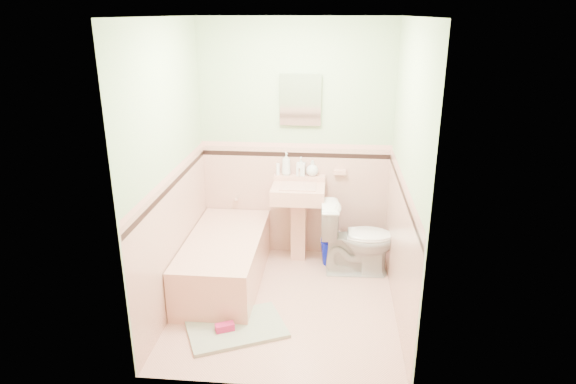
# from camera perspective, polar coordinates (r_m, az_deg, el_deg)

# --- Properties ---
(floor) EXTENTS (2.20, 2.20, 0.00)m
(floor) POSITION_cam_1_polar(r_m,az_deg,el_deg) (4.76, -0.29, -12.45)
(floor) COLOR #E5AA96
(floor) RESTS_ON ground
(ceiling) EXTENTS (2.20, 2.20, 0.00)m
(ceiling) POSITION_cam_1_polar(r_m,az_deg,el_deg) (4.03, -0.35, 19.25)
(ceiling) COLOR white
(ceiling) RESTS_ON ground
(wall_back) EXTENTS (2.50, 0.00, 2.50)m
(wall_back) POSITION_cam_1_polar(r_m,az_deg,el_deg) (5.28, 0.86, 5.65)
(wall_back) COLOR beige
(wall_back) RESTS_ON ground
(wall_front) EXTENTS (2.50, 0.00, 2.50)m
(wall_front) POSITION_cam_1_polar(r_m,az_deg,el_deg) (3.20, -2.24, -3.89)
(wall_front) COLOR beige
(wall_front) RESTS_ON ground
(wall_left) EXTENTS (0.00, 2.50, 2.50)m
(wall_left) POSITION_cam_1_polar(r_m,az_deg,el_deg) (4.44, -13.29, 2.36)
(wall_left) COLOR beige
(wall_left) RESTS_ON ground
(wall_right) EXTENTS (0.00, 2.50, 2.50)m
(wall_right) POSITION_cam_1_polar(r_m,az_deg,el_deg) (4.25, 13.23, 1.62)
(wall_right) COLOR beige
(wall_right) RESTS_ON ground
(wainscot_back) EXTENTS (2.00, 0.00, 2.00)m
(wainscot_back) POSITION_cam_1_polar(r_m,az_deg,el_deg) (5.47, 0.81, -1.00)
(wainscot_back) COLOR beige
(wainscot_back) RESTS_ON ground
(wainscot_front) EXTENTS (2.00, 0.00, 2.00)m
(wainscot_front) POSITION_cam_1_polar(r_m,az_deg,el_deg) (3.52, -2.07, -13.54)
(wainscot_front) COLOR beige
(wainscot_front) RESTS_ON ground
(wainscot_left) EXTENTS (0.00, 2.20, 2.20)m
(wainscot_left) POSITION_cam_1_polar(r_m,az_deg,el_deg) (4.66, -12.53, -5.29)
(wainscot_left) COLOR beige
(wainscot_left) RESTS_ON ground
(wainscot_right) EXTENTS (0.00, 2.20, 2.20)m
(wainscot_right) POSITION_cam_1_polar(r_m,az_deg,el_deg) (4.49, 12.43, -6.28)
(wainscot_right) COLOR beige
(wainscot_right) RESTS_ON ground
(accent_back) EXTENTS (2.00, 0.00, 2.00)m
(accent_back) POSITION_cam_1_polar(r_m,az_deg,el_deg) (5.30, 0.84, 4.24)
(accent_back) COLOR black
(accent_back) RESTS_ON ground
(accent_front) EXTENTS (2.00, 0.00, 2.00)m
(accent_front) POSITION_cam_1_polar(r_m,az_deg,el_deg) (3.27, -2.17, -5.85)
(accent_front) COLOR black
(accent_front) RESTS_ON ground
(accent_left) EXTENTS (0.00, 2.20, 2.20)m
(accent_left) POSITION_cam_1_polar(r_m,az_deg,el_deg) (4.47, -12.94, 0.77)
(accent_left) COLOR black
(accent_left) RESTS_ON ground
(accent_right) EXTENTS (0.00, 2.20, 2.20)m
(accent_right) POSITION_cam_1_polar(r_m,az_deg,el_deg) (4.29, 12.85, -0.02)
(accent_right) COLOR black
(accent_right) RESTS_ON ground
(cap_back) EXTENTS (2.00, 0.00, 2.00)m
(cap_back) POSITION_cam_1_polar(r_m,az_deg,el_deg) (5.27, 0.84, 5.29)
(cap_back) COLOR #E5A292
(cap_back) RESTS_ON ground
(cap_front) EXTENTS (2.00, 0.00, 2.00)m
(cap_front) POSITION_cam_1_polar(r_m,az_deg,el_deg) (3.23, -2.19, -4.25)
(cap_front) COLOR #E5A292
(cap_front) RESTS_ON ground
(cap_left) EXTENTS (0.00, 2.20, 2.20)m
(cap_left) POSITION_cam_1_polar(r_m,az_deg,el_deg) (4.44, -13.04, 1.99)
(cap_left) COLOR #E5A292
(cap_left) RESTS_ON ground
(cap_right) EXTENTS (0.00, 2.20, 2.20)m
(cap_right) POSITION_cam_1_polar(r_m,az_deg,el_deg) (4.26, 12.95, 1.25)
(cap_right) COLOR #E5A292
(cap_right) RESTS_ON ground
(bathtub) EXTENTS (0.70, 1.50, 0.45)m
(bathtub) POSITION_cam_1_polar(r_m,az_deg,el_deg) (5.02, -7.16, -7.82)
(bathtub) COLOR #E09F88
(bathtub) RESTS_ON floor
(tub_faucet) EXTENTS (0.04, 0.12, 0.04)m
(tub_faucet) POSITION_cam_1_polar(r_m,az_deg,el_deg) (5.50, -5.77, -0.63)
(tub_faucet) COLOR silver
(tub_faucet) RESTS_ON wall_back
(sink) EXTENTS (0.54, 0.48, 0.85)m
(sink) POSITION_cam_1_polar(r_m,az_deg,el_deg) (5.32, 1.15, -3.64)
(sink) COLOR #E09F88
(sink) RESTS_ON floor
(sink_faucet) EXTENTS (0.02, 0.02, 0.10)m
(sink_faucet) POSITION_cam_1_polar(r_m,az_deg,el_deg) (5.26, 1.30, 2.21)
(sink_faucet) COLOR silver
(sink_faucet) RESTS_ON sink
(medicine_cabinet) EXTENTS (0.38, 0.04, 0.48)m
(medicine_cabinet) POSITION_cam_1_polar(r_m,az_deg,el_deg) (5.16, 1.42, 10.41)
(medicine_cabinet) COLOR white
(medicine_cabinet) RESTS_ON wall_back
(soap_dish) EXTENTS (0.13, 0.08, 0.04)m
(soap_dish) POSITION_cam_1_polar(r_m,az_deg,el_deg) (5.31, 5.87, 2.26)
(soap_dish) COLOR #E09F88
(soap_dish) RESTS_ON wall_back
(soap_bottle_left) EXTENTS (0.12, 0.12, 0.24)m
(soap_bottle_left) POSITION_cam_1_polar(r_m,az_deg,el_deg) (5.29, -0.20, 3.21)
(soap_bottle_left) COLOR #B2B2B2
(soap_bottle_left) RESTS_ON sink
(soap_bottle_mid) EXTENTS (0.09, 0.10, 0.20)m
(soap_bottle_mid) POSITION_cam_1_polar(r_m,az_deg,el_deg) (5.29, 1.47, 2.93)
(soap_bottle_mid) COLOR #B2B2B2
(soap_bottle_mid) RESTS_ON sink
(soap_bottle_right) EXTENTS (0.15, 0.15, 0.16)m
(soap_bottle_right) POSITION_cam_1_polar(r_m,az_deg,el_deg) (5.28, 2.77, 2.72)
(soap_bottle_right) COLOR #B2B2B2
(soap_bottle_right) RESTS_ON sink
(tube) EXTENTS (0.05, 0.05, 0.12)m
(tube) POSITION_cam_1_polar(r_m,az_deg,el_deg) (5.32, -1.15, 2.61)
(tube) COLOR white
(tube) RESTS_ON sink
(toilet) EXTENTS (0.75, 0.45, 0.75)m
(toilet) POSITION_cam_1_polar(r_m,az_deg,el_deg) (5.16, 7.84, -5.22)
(toilet) COLOR white
(toilet) RESTS_ON floor
(bucket) EXTENTS (0.30, 0.30, 0.26)m
(bucket) POSITION_cam_1_polar(r_m,az_deg,el_deg) (5.40, 5.09, -6.79)
(bucket) COLOR #000DB5
(bucket) RESTS_ON floor
(bath_mat) EXTENTS (0.94, 0.81, 0.03)m
(bath_mat) POSITION_cam_1_polar(r_m,az_deg,el_deg) (4.43, -5.90, -15.05)
(bath_mat) COLOR #949F84
(bath_mat) RESTS_ON floor
(shoe) EXTENTS (0.17, 0.13, 0.06)m
(shoe) POSITION_cam_1_polar(r_m,az_deg,el_deg) (4.36, -7.17, -14.95)
(shoe) COLOR #BF1E59
(shoe) RESTS_ON bath_mat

